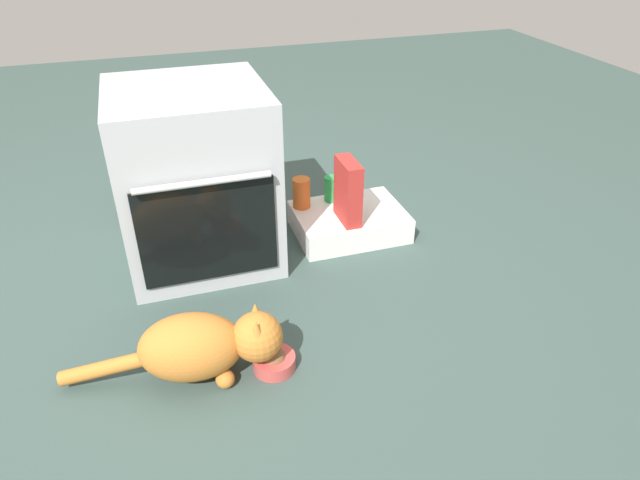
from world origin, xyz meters
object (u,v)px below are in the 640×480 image
at_px(cat, 204,345).
at_px(cereal_box, 348,191).
at_px(sauce_jar, 301,193).
at_px(oven, 195,177).
at_px(soda_can, 331,189).
at_px(food_bowl, 274,361).
at_px(pantry_cabinet, 349,222).

height_order(cat, cereal_box, cereal_box).
bearing_deg(sauce_jar, cereal_box, -48.07).
xyz_separation_m(oven, cereal_box, (0.63, -0.11, -0.11)).
distance_m(cat, soda_can, 1.09).
xyz_separation_m(food_bowl, sauce_jar, (0.34, 0.85, 0.16)).
height_order(food_bowl, cereal_box, cereal_box).
xyz_separation_m(oven, pantry_cabinet, (0.66, -0.03, -0.31)).
relative_size(pantry_cabinet, cereal_box, 1.76).
distance_m(pantry_cabinet, cat, 1.04).
distance_m(food_bowl, soda_can, 1.01).
distance_m(pantry_cabinet, cereal_box, 0.21).
relative_size(cat, sauce_jar, 5.09).
bearing_deg(food_bowl, soda_can, 60.38).
bearing_deg(cat, oven, 92.71).
height_order(soda_can, cereal_box, cereal_box).
xyz_separation_m(pantry_cabinet, cat, (-0.75, -0.71, 0.07)).
relative_size(oven, sauce_jar, 5.23).
relative_size(cat, cereal_box, 2.54).
bearing_deg(soda_can, food_bowl, -119.62).
xyz_separation_m(cat, soda_can, (0.71, 0.83, 0.05)).
relative_size(pantry_cabinet, soda_can, 4.10).
height_order(oven, food_bowl, oven).
height_order(oven, pantry_cabinet, oven).
bearing_deg(oven, sauce_jar, 8.58).
bearing_deg(cereal_box, soda_can, 92.89).
bearing_deg(oven, pantry_cabinet, -2.97).
bearing_deg(cat, sauce_jar, 65.25).
xyz_separation_m(pantry_cabinet, cereal_box, (-0.04, -0.07, 0.20)).
relative_size(cat, soda_can, 5.93).
distance_m(food_bowl, cat, 0.24).
xyz_separation_m(cereal_box, sauce_jar, (-0.16, 0.18, -0.07)).
bearing_deg(soda_can, pantry_cabinet, -68.99).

